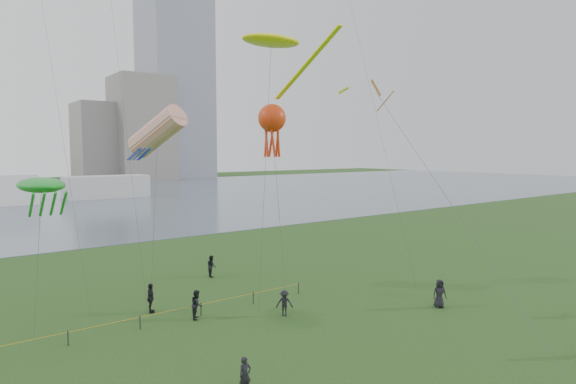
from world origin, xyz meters
TOP-DOWN VIEW (x-y plane):
  - ground_plane at (0.00, 0.00)m, footprint 400.00×400.00m
  - lake at (0.00, 100.00)m, footprint 400.00×120.00m
  - tower at (62.00, 168.00)m, footprint 24.00×24.00m
  - building_mid at (46.00, 162.00)m, footprint 20.00×20.00m
  - building_low at (32.00, 168.00)m, footprint 16.00×18.00m
  - pavilion_right at (14.00, 98.00)m, footprint 18.00×7.00m
  - fence at (-14.83, 13.09)m, footprint 24.07×0.07m
  - spectator_a at (-5.15, 12.75)m, footprint 1.07×1.13m
  - spectator_b at (-0.41, 9.83)m, footprint 1.25×1.14m
  - spectator_c at (-7.09, 15.60)m, footprint 0.84×1.24m
  - spectator_d at (9.03, 4.88)m, footprint 1.13×1.00m
  - spectator_f at (-7.70, 2.85)m, footprint 0.61×0.41m
  - spectator_g at (0.42, 21.36)m, footprint 0.86×1.01m
  - kite_stingray at (2.99, 15.99)m, footprint 6.68×10.01m
  - kite_windsock at (-5.08, 18.84)m, footprint 4.25×5.85m
  - kite_creature at (-13.09, 16.74)m, footprint 2.54×4.78m
  - kite_octopus at (2.36, 15.14)m, footprint 2.19×4.34m
  - kite_delta at (7.17, 8.41)m, footprint 4.06×16.08m

SIDE VIEW (x-z plane):
  - ground_plane at x=0.00m, z-range 0.00..0.00m
  - lake at x=0.00m, z-range -0.02..0.06m
  - fence at x=-14.83m, z-range 0.03..1.08m
  - spectator_f at x=-7.70m, z-range 0.00..1.63m
  - spectator_b at x=-0.41m, z-range 0.00..1.68m
  - spectator_g at x=0.42m, z-range 0.00..1.82m
  - spectator_a at x=-5.15m, z-range 0.00..1.84m
  - spectator_d at x=9.03m, z-range 0.00..1.94m
  - spectator_c at x=-7.09m, z-range 0.00..1.95m
  - pavilion_right at x=14.00m, z-range 0.00..5.00m
  - kite_creature at x=-13.09m, z-range 4.06..13.13m
  - kite_windsock at x=-5.08m, z-range 5.04..18.95m
  - kite_octopus at x=2.36m, z-range 5.92..20.03m
  - building_low at x=32.00m, z-range 0.00..28.00m
  - kite_delta at x=7.17m, z-range 6.24..21.88m
  - kite_stingray at x=2.99m, z-range 9.20..28.54m
  - building_mid at x=46.00m, z-range 0.00..38.00m
  - tower at x=62.00m, z-range 0.00..120.00m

